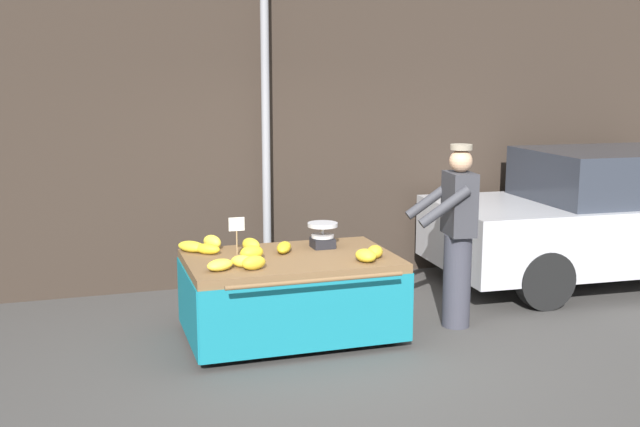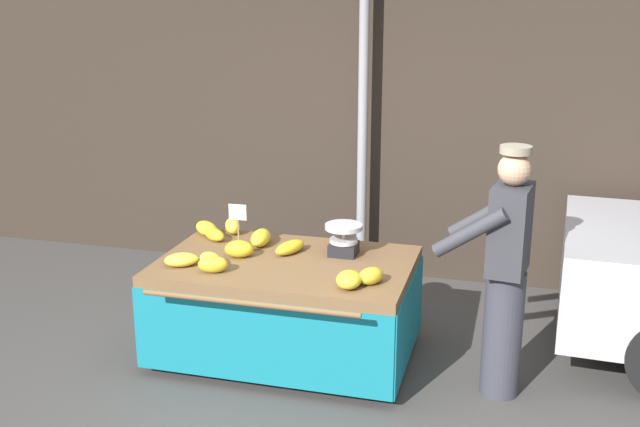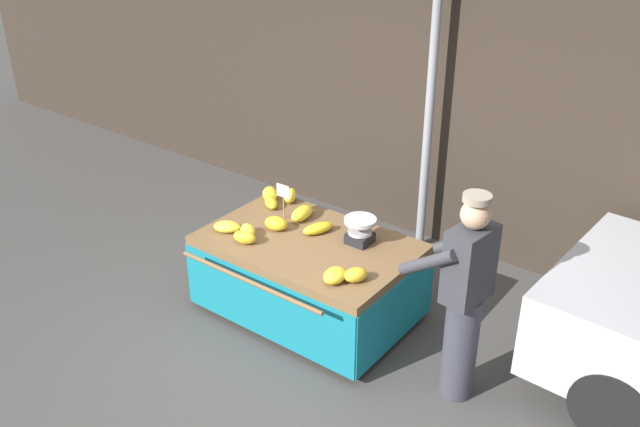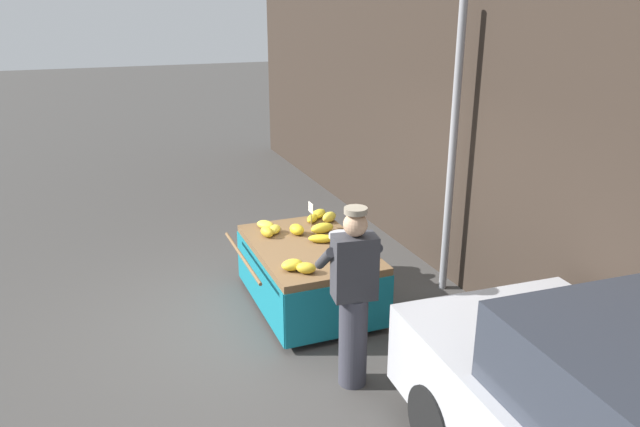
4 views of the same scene
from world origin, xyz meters
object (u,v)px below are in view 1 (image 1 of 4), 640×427
banana_bunch_6 (192,247)px  banana_bunch_9 (212,242)px  banana_bunch_8 (243,261)px  vendor_person (457,235)px  banana_bunch_1 (252,253)px  parked_car (608,217)px  street_pole (266,136)px  banana_bunch_2 (375,252)px  banana_bunch_0 (284,247)px  banana_bunch_3 (366,255)px  weighing_scale (323,235)px  banana_cart (291,277)px  banana_bunch_10 (254,263)px  price_sign (237,228)px  banana_bunch_5 (251,245)px  banana_bunch_4 (207,249)px  banana_bunch_7 (220,265)px

banana_bunch_6 → banana_bunch_9: size_ratio=1.34×
banana_bunch_8 → vendor_person: size_ratio=0.12×
banana_bunch_1 → parked_car: (4.31, 0.78, -0.07)m
street_pole → banana_bunch_9: street_pole is taller
banana_bunch_2 → banana_bunch_8: (-1.17, 0.03, -0.01)m
vendor_person → banana_bunch_6: bearing=166.1°
banana_bunch_0 → banana_bunch_3: banana_bunch_3 is taller
weighing_scale → banana_bunch_3: bearing=-73.4°
banana_bunch_2 → banana_cart: bearing=157.8°
weighing_scale → banana_bunch_10: bearing=-142.6°
banana_bunch_8 → banana_bunch_10: bearing=-58.8°
banana_bunch_1 → banana_bunch_3: (0.92, -0.37, -0.01)m
banana_bunch_2 → banana_bunch_8: banana_bunch_2 is taller
banana_bunch_0 → banana_bunch_2: bearing=-32.2°
banana_bunch_1 → banana_bunch_3: 0.99m
banana_bunch_10 → price_sign: bearing=92.7°
banana_bunch_6 → banana_bunch_2: bearing=-25.5°
weighing_scale → price_sign: 0.83m
banana_cart → banana_bunch_0: 0.29m
street_pole → banana_bunch_3: street_pole is taller
banana_cart → banana_bunch_5: bearing=135.9°
price_sign → banana_bunch_5: size_ratio=1.18×
price_sign → banana_bunch_9: 0.40m
banana_bunch_2 → banana_bunch_10: size_ratio=0.96×
street_pole → banana_bunch_10: 2.31m
banana_bunch_1 → banana_bunch_4: 0.46m
banana_bunch_9 → banana_bunch_10: size_ratio=1.03×
banana_bunch_8 → banana_bunch_10: (0.07, -0.11, 0.01)m
banana_bunch_0 → banana_bunch_3: bearing=-43.4°
banana_bunch_5 → street_pole: bearing=70.8°
banana_bunch_9 → weighing_scale: bearing=-14.8°
street_pole → banana_bunch_0: (-0.21, -1.53, -0.89)m
banana_bunch_5 → banana_bunch_8: (-0.19, -0.53, -0.01)m
banana_bunch_2 → banana_bunch_6: size_ratio=0.70×
parked_car → banana_bunch_3: bearing=-161.3°
weighing_scale → banana_bunch_9: size_ratio=1.30×
banana_bunch_7 → banana_bunch_3: bearing=-3.8°
price_sign → parked_car: bearing=7.4°
banana_bunch_3 → parked_car: bearing=18.7°
banana_cart → banana_bunch_9: size_ratio=8.58×
banana_cart → banana_bunch_1: banana_bunch_1 is taller
weighing_scale → banana_bunch_10: weighing_scale is taller
weighing_scale → banana_bunch_0: weighing_scale is taller
banana_bunch_5 → banana_bunch_1: bearing=-101.7°
banana_bunch_5 → vendor_person: bearing=-13.3°
parked_car → banana_bunch_1: bearing=-169.8°
weighing_scale → banana_bunch_3: (0.19, -0.63, -0.06)m
banana_bunch_1 → banana_bunch_7: banana_bunch_1 is taller
banana_bunch_10 → weighing_scale: bearing=37.4°
banana_bunch_5 → banana_bunch_6: (-0.52, 0.15, -0.01)m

